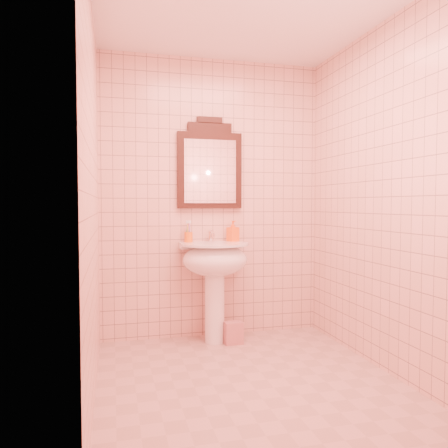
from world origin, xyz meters
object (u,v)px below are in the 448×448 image
object	(u,v)px
toothbrush_cup	(189,237)
pedestal_sink	(215,267)
mirror	(210,166)
towel	(233,333)
soap_dispenser	(233,231)

from	to	relation	value
toothbrush_cup	pedestal_sink	bearing A→B (deg)	-36.09
mirror	towel	size ratio (longest dim) A/B	4.27
towel	pedestal_sink	bearing A→B (deg)	153.28
pedestal_sink	toothbrush_cup	size ratio (longest dim) A/B	5.13
soap_dispenser	towel	world-z (taller)	soap_dispenser
pedestal_sink	towel	distance (m)	0.59
pedestal_sink	soap_dispenser	size ratio (longest dim) A/B	4.58
pedestal_sink	mirror	bearing A→B (deg)	90.00
soap_dispenser	pedestal_sink	bearing A→B (deg)	-168.73
toothbrush_cup	towel	size ratio (longest dim) A/B	0.88
pedestal_sink	mirror	xyz separation A→B (m)	(-0.00, 0.20, 0.88)
pedestal_sink	toothbrush_cup	world-z (taller)	toothbrush_cup
pedestal_sink	towel	xyz separation A→B (m)	(0.15, -0.07, -0.57)
pedestal_sink	mirror	size ratio (longest dim) A/B	1.06
mirror	towel	bearing A→B (deg)	-62.05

